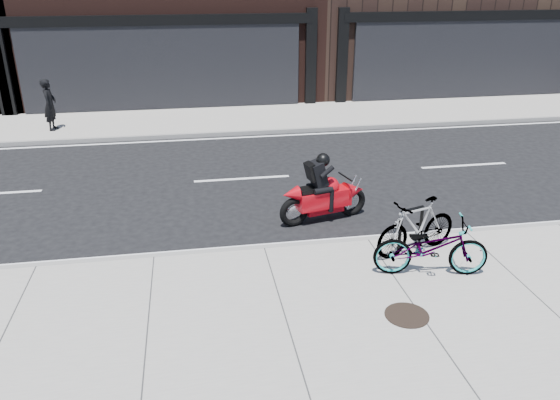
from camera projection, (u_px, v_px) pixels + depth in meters
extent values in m
plane|color=black|center=(252.00, 211.00, 11.93)|extent=(120.00, 120.00, 0.00)
cube|color=gray|center=(296.00, 355.00, 7.37)|extent=(60.00, 6.00, 0.13)
cube|color=gray|center=(225.00, 119.00, 18.94)|extent=(60.00, 3.50, 0.13)
cylinder|color=black|center=(400.00, 234.00, 9.65)|extent=(0.06, 0.06, 0.86)
cylinder|color=black|center=(420.00, 228.00, 9.85)|extent=(0.06, 0.06, 0.86)
cylinder|color=black|center=(413.00, 209.00, 9.58)|extent=(0.47, 0.20, 0.06)
imported|color=gray|center=(431.00, 247.00, 9.04)|extent=(1.99, 1.00, 1.00)
imported|color=gray|center=(417.00, 226.00, 9.73)|extent=(1.78, 0.97, 1.03)
torus|color=black|center=(352.00, 202.00, 11.63)|extent=(0.65, 0.28, 0.63)
torus|color=black|center=(294.00, 212.00, 11.13)|extent=(0.65, 0.28, 0.63)
cube|color=#B40812|center=(323.00, 198.00, 11.30)|extent=(1.20, 0.62, 0.36)
cone|color=#B40812|center=(354.00, 191.00, 11.54)|extent=(0.52, 0.51, 0.42)
sphere|color=#B40812|center=(330.00, 186.00, 11.26)|extent=(0.38, 0.38, 0.38)
cube|color=black|center=(311.00, 190.00, 11.11)|extent=(0.58, 0.38, 0.12)
cylinder|color=silver|center=(297.00, 209.00, 11.34)|extent=(0.53, 0.21, 0.09)
cube|color=black|center=(318.00, 174.00, 11.03)|extent=(0.45, 0.42, 0.56)
cube|color=black|center=(311.00, 172.00, 10.94)|extent=(0.29, 0.33, 0.39)
sphere|color=black|center=(323.00, 160.00, 10.96)|extent=(0.28, 0.28, 0.28)
imported|color=black|center=(50.00, 105.00, 17.18)|extent=(0.43, 0.62, 1.61)
cylinder|color=black|center=(407.00, 315.00, 8.10)|extent=(0.86, 0.86, 0.02)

